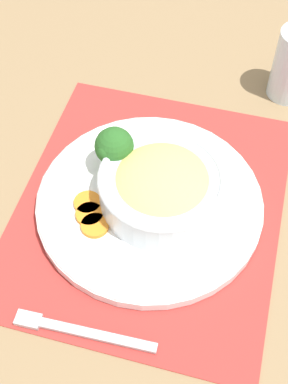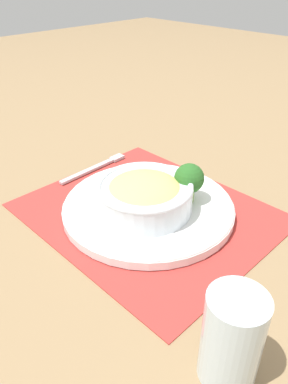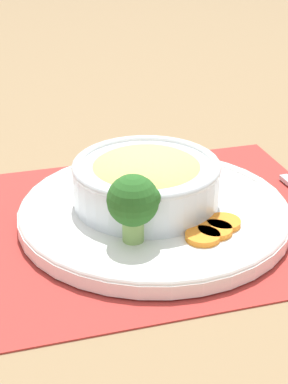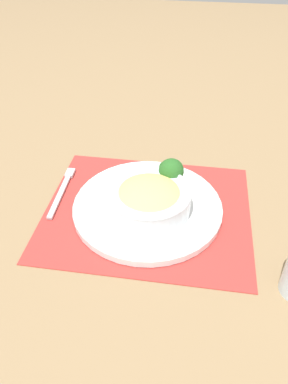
% 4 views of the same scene
% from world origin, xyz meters
% --- Properties ---
extents(ground_plane, '(4.00, 4.00, 0.00)m').
position_xyz_m(ground_plane, '(0.00, 0.00, 0.00)').
color(ground_plane, '#8C704C').
extents(placemat, '(0.45, 0.38, 0.00)m').
position_xyz_m(placemat, '(0.00, 0.00, 0.00)').
color(placemat, '#B2332D').
rests_on(placemat, ground_plane).
extents(plate, '(0.33, 0.33, 0.02)m').
position_xyz_m(plate, '(0.00, 0.00, 0.02)').
color(plate, white).
rests_on(plate, placemat).
extents(bowl, '(0.18, 0.18, 0.06)m').
position_xyz_m(bowl, '(0.01, -0.02, 0.05)').
color(bowl, silver).
rests_on(bowl, plate).
extents(broccoli_floret, '(0.06, 0.06, 0.08)m').
position_xyz_m(broccoli_floret, '(0.04, 0.06, 0.07)').
color(broccoli_floret, '#84AD5B').
rests_on(broccoli_floret, plate).
extents(carrot_slice_near, '(0.04, 0.04, 0.01)m').
position_xyz_m(carrot_slice_near, '(-0.03, 0.08, 0.02)').
color(carrot_slice_near, orange).
rests_on(carrot_slice_near, plate).
extents(carrot_slice_middle, '(0.04, 0.04, 0.01)m').
position_xyz_m(carrot_slice_middle, '(-0.05, 0.07, 0.02)').
color(carrot_slice_middle, orange).
rests_on(carrot_slice_middle, plate).
extents(carrot_slice_far, '(0.04, 0.04, 0.01)m').
position_xyz_m(carrot_slice_far, '(-0.06, 0.06, 0.02)').
color(carrot_slice_far, orange).
rests_on(carrot_slice_far, plate).
extents(fork, '(0.02, 0.18, 0.01)m').
position_xyz_m(fork, '(-0.21, 0.05, 0.01)').
color(fork, '#B7B7BC').
rests_on(fork, placemat).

